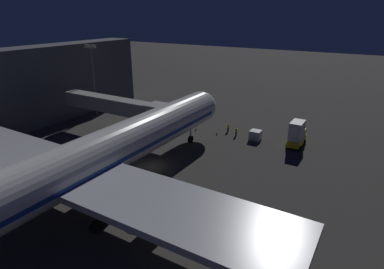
{
  "coord_description": "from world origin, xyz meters",
  "views": [
    {
      "loc": [
        -26.52,
        32.75,
        20.84
      ],
      "look_at": [
        -3.0,
        -6.28,
        3.5
      ],
      "focal_mm": 30.24,
      "sensor_mm": 36.0,
      "label": 1
    }
  ],
  "objects_px": {
    "ground_crew_near_nose_gear": "(228,127)",
    "traffic_cone_nose_starboard": "(196,129)",
    "cargo_truck_aft": "(297,134)",
    "traffic_cone_nose_port": "(217,134)",
    "baggage_container_near_belt": "(255,135)",
    "ground_crew_by_belt_loader": "(236,131)",
    "jet_bridge": "(121,106)",
    "apron_floodlight_mast": "(93,74)",
    "airliner_at_gate": "(75,167)"
  },
  "relations": [
    {
      "from": "jet_bridge",
      "to": "apron_floodlight_mast",
      "type": "bearing_deg",
      "value": -26.39
    },
    {
      "from": "ground_crew_near_nose_gear",
      "to": "ground_crew_by_belt_loader",
      "type": "bearing_deg",
      "value": 149.77
    },
    {
      "from": "airliner_at_gate",
      "to": "cargo_truck_aft",
      "type": "height_order",
      "value": "airliner_at_gate"
    },
    {
      "from": "ground_crew_near_nose_gear",
      "to": "traffic_cone_nose_starboard",
      "type": "height_order",
      "value": "ground_crew_near_nose_gear"
    },
    {
      "from": "apron_floodlight_mast",
      "to": "traffic_cone_nose_port",
      "type": "distance_m",
      "value": 29.05
    },
    {
      "from": "cargo_truck_aft",
      "to": "baggage_container_near_belt",
      "type": "bearing_deg",
      "value": 5.97
    },
    {
      "from": "cargo_truck_aft",
      "to": "traffic_cone_nose_port",
      "type": "height_order",
      "value": "cargo_truck_aft"
    },
    {
      "from": "ground_crew_near_nose_gear",
      "to": "traffic_cone_nose_starboard",
      "type": "bearing_deg",
      "value": 26.76
    },
    {
      "from": "ground_crew_near_nose_gear",
      "to": "traffic_cone_nose_port",
      "type": "xyz_separation_m",
      "value": [
        0.96,
        2.7,
        -0.65
      ]
    },
    {
      "from": "apron_floodlight_mast",
      "to": "traffic_cone_nose_starboard",
      "type": "relative_size",
      "value": 26.68
    },
    {
      "from": "jet_bridge",
      "to": "cargo_truck_aft",
      "type": "bearing_deg",
      "value": -158.04
    },
    {
      "from": "traffic_cone_nose_port",
      "to": "traffic_cone_nose_starboard",
      "type": "bearing_deg",
      "value": 0.0
    },
    {
      "from": "baggage_container_near_belt",
      "to": "ground_crew_by_belt_loader",
      "type": "relative_size",
      "value": 1.08
    },
    {
      "from": "jet_bridge",
      "to": "apron_floodlight_mast",
      "type": "distance_m",
      "value": 15.43
    },
    {
      "from": "apron_floodlight_mast",
      "to": "ground_crew_by_belt_loader",
      "type": "height_order",
      "value": "apron_floodlight_mast"
    },
    {
      "from": "cargo_truck_aft",
      "to": "baggage_container_near_belt",
      "type": "height_order",
      "value": "cargo_truck_aft"
    },
    {
      "from": "airliner_at_gate",
      "to": "apron_floodlight_mast",
      "type": "relative_size",
      "value": 4.07
    },
    {
      "from": "baggage_container_near_belt",
      "to": "ground_crew_near_nose_gear",
      "type": "xyz_separation_m",
      "value": [
        5.81,
        -1.32,
        0.08
      ]
    },
    {
      "from": "ground_crew_near_nose_gear",
      "to": "traffic_cone_nose_starboard",
      "type": "distance_m",
      "value": 6.04
    },
    {
      "from": "ground_crew_by_belt_loader",
      "to": "traffic_cone_nose_starboard",
      "type": "relative_size",
      "value": 3.04
    },
    {
      "from": "apron_floodlight_mast",
      "to": "ground_crew_near_nose_gear",
      "type": "distance_m",
      "value": 30.13
    },
    {
      "from": "traffic_cone_nose_starboard",
      "to": "ground_crew_near_nose_gear",
      "type": "bearing_deg",
      "value": -153.24
    },
    {
      "from": "airliner_at_gate",
      "to": "cargo_truck_aft",
      "type": "bearing_deg",
      "value": -116.82
    },
    {
      "from": "apron_floodlight_mast",
      "to": "traffic_cone_nose_port",
      "type": "height_order",
      "value": "apron_floodlight_mast"
    },
    {
      "from": "ground_crew_near_nose_gear",
      "to": "ground_crew_by_belt_loader",
      "type": "relative_size",
      "value": 1.01
    },
    {
      "from": "traffic_cone_nose_port",
      "to": "airliner_at_gate",
      "type": "bearing_deg",
      "value": 85.67
    },
    {
      "from": "baggage_container_near_belt",
      "to": "cargo_truck_aft",
      "type": "bearing_deg",
      "value": -174.03
    },
    {
      "from": "cargo_truck_aft",
      "to": "ground_crew_by_belt_loader",
      "type": "bearing_deg",
      "value": 3.6
    },
    {
      "from": "baggage_container_near_belt",
      "to": "traffic_cone_nose_starboard",
      "type": "height_order",
      "value": "baggage_container_near_belt"
    },
    {
      "from": "apron_floodlight_mast",
      "to": "baggage_container_near_belt",
      "type": "bearing_deg",
      "value": -173.77
    },
    {
      "from": "cargo_truck_aft",
      "to": "ground_crew_near_nose_gear",
      "type": "bearing_deg",
      "value": -2.79
    },
    {
      "from": "apron_floodlight_mast",
      "to": "airliner_at_gate",
      "type": "bearing_deg",
      "value": 133.71
    },
    {
      "from": "baggage_container_near_belt",
      "to": "traffic_cone_nose_starboard",
      "type": "relative_size",
      "value": 3.27
    },
    {
      "from": "airliner_at_gate",
      "to": "apron_floodlight_mast",
      "type": "distance_m",
      "value": 37.05
    },
    {
      "from": "jet_bridge",
      "to": "cargo_truck_aft",
      "type": "height_order",
      "value": "jet_bridge"
    },
    {
      "from": "apron_floodlight_mast",
      "to": "ground_crew_by_belt_loader",
      "type": "bearing_deg",
      "value": -172.95
    },
    {
      "from": "traffic_cone_nose_port",
      "to": "traffic_cone_nose_starboard",
      "type": "distance_m",
      "value": 4.4
    },
    {
      "from": "airliner_at_gate",
      "to": "traffic_cone_nose_port",
      "type": "height_order",
      "value": "airliner_at_gate"
    },
    {
      "from": "ground_crew_by_belt_loader",
      "to": "traffic_cone_nose_port",
      "type": "distance_m",
      "value": 3.51
    },
    {
      "from": "cargo_truck_aft",
      "to": "traffic_cone_nose_starboard",
      "type": "distance_m",
      "value": 18.16
    },
    {
      "from": "cargo_truck_aft",
      "to": "traffic_cone_nose_port",
      "type": "xyz_separation_m",
      "value": [
        13.55,
        2.09,
        -1.87
      ]
    },
    {
      "from": "airliner_at_gate",
      "to": "jet_bridge",
      "type": "height_order",
      "value": "airliner_at_gate"
    },
    {
      "from": "airliner_at_gate",
      "to": "ground_crew_by_belt_loader",
      "type": "xyz_separation_m",
      "value": [
        -5.34,
        -30.49,
        -4.46
      ]
    },
    {
      "from": "baggage_container_near_belt",
      "to": "jet_bridge",
      "type": "bearing_deg",
      "value": 26.55
    },
    {
      "from": "baggage_container_near_belt",
      "to": "ground_crew_near_nose_gear",
      "type": "height_order",
      "value": "ground_crew_near_nose_gear"
    },
    {
      "from": "ground_crew_near_nose_gear",
      "to": "traffic_cone_nose_port",
      "type": "height_order",
      "value": "ground_crew_near_nose_gear"
    },
    {
      "from": "baggage_container_near_belt",
      "to": "ground_crew_near_nose_gear",
      "type": "distance_m",
      "value": 5.96
    },
    {
      "from": "airliner_at_gate",
      "to": "apron_floodlight_mast",
      "type": "bearing_deg",
      "value": -46.29
    },
    {
      "from": "cargo_truck_aft",
      "to": "ground_crew_near_nose_gear",
      "type": "distance_m",
      "value": 12.66
    },
    {
      "from": "jet_bridge",
      "to": "ground_crew_near_nose_gear",
      "type": "relative_size",
      "value": 13.24
    }
  ]
}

